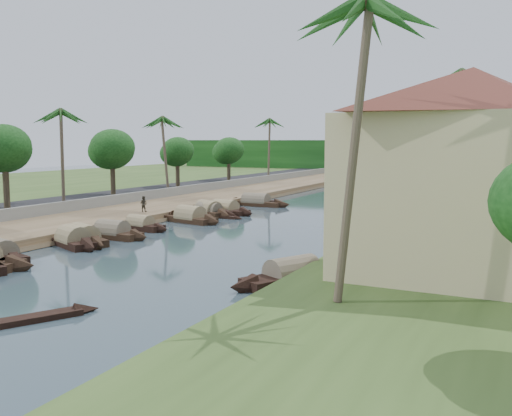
% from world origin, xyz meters
% --- Properties ---
extents(ground, '(220.00, 220.00, 0.00)m').
position_xyz_m(ground, '(0.00, 0.00, 0.00)').
color(ground, '#33444C').
rests_on(ground, ground).
extents(left_bank, '(10.00, 180.00, 0.80)m').
position_xyz_m(left_bank, '(-16.00, 20.00, 0.40)').
color(left_bank, brown).
rests_on(left_bank, ground).
extents(right_bank, '(16.00, 180.00, 1.20)m').
position_xyz_m(right_bank, '(19.00, 20.00, 0.60)').
color(right_bank, '#30481D').
rests_on(right_bank, ground).
extents(road, '(8.00, 180.00, 1.40)m').
position_xyz_m(road, '(-24.50, 20.00, 0.70)').
color(road, black).
rests_on(road, ground).
extents(retaining_wall, '(0.40, 180.00, 1.10)m').
position_xyz_m(retaining_wall, '(-20.20, 20.00, 1.35)').
color(retaining_wall, gray).
rests_on(retaining_wall, left_bank).
extents(treeline, '(120.00, 14.00, 8.00)m').
position_xyz_m(treeline, '(0.00, 100.00, 4.00)').
color(treeline, '#0E340E').
rests_on(treeline, ground).
extents(bridge, '(28.00, 4.00, 2.40)m').
position_xyz_m(bridge, '(0.00, 72.00, 1.72)').
color(bridge, '#A7A69C').
rests_on(bridge, ground).
extents(building_near, '(14.85, 14.85, 10.20)m').
position_xyz_m(building_near, '(18.99, -2.00, 6.38)').
color(building_near, '#C8B886').
rests_on(building_near, right_bank).
extents(building_mid, '(14.11, 14.11, 9.70)m').
position_xyz_m(building_mid, '(19.99, 14.00, 6.13)').
color(building_mid, tan).
rests_on(building_mid, right_bank).
extents(building_far, '(15.59, 15.59, 10.20)m').
position_xyz_m(building_far, '(18.99, 28.00, 6.38)').
color(building_far, beige).
rests_on(building_far, right_bank).
extents(sampan_4, '(7.77, 4.74, 2.21)m').
position_xyz_m(sampan_4, '(-9.25, 1.42, 0.42)').
color(sampan_4, black).
rests_on(sampan_4, ground).
extents(sampan_5, '(7.32, 4.40, 2.29)m').
position_xyz_m(sampan_5, '(-9.05, 0.26, 0.42)').
color(sampan_5, black).
rests_on(sampan_5, ground).
extents(sampan_6, '(7.22, 1.94, 2.17)m').
position_xyz_m(sampan_6, '(-8.86, 4.37, 0.41)').
color(sampan_6, black).
rests_on(sampan_6, ground).
extents(sampan_7, '(6.91, 2.38, 1.86)m').
position_xyz_m(sampan_7, '(-9.57, 8.92, 0.41)').
color(sampan_7, black).
rests_on(sampan_7, ground).
extents(sampan_8, '(8.02, 3.60, 2.39)m').
position_xyz_m(sampan_8, '(-8.17, 14.95, 0.42)').
color(sampan_8, black).
rests_on(sampan_8, ground).
extents(sampan_9, '(7.83, 3.07, 1.98)m').
position_xyz_m(sampan_9, '(-9.15, 20.01, 0.41)').
color(sampan_9, black).
rests_on(sampan_9, ground).
extents(sampan_10, '(8.22, 5.44, 2.29)m').
position_xyz_m(sampan_10, '(-9.40, 20.33, 0.42)').
color(sampan_10, black).
rests_on(sampan_10, ground).
extents(sampan_11, '(8.10, 3.26, 2.27)m').
position_xyz_m(sampan_11, '(-8.29, 21.92, 0.42)').
color(sampan_11, black).
rests_on(sampan_11, ground).
extents(sampan_12, '(9.48, 2.16, 2.23)m').
position_xyz_m(sampan_12, '(-8.75, 30.42, 0.42)').
color(sampan_12, black).
rests_on(sampan_12, ground).
extents(sampan_13, '(7.27, 2.26, 1.99)m').
position_xyz_m(sampan_13, '(-8.83, 31.37, 0.41)').
color(sampan_13, black).
rests_on(sampan_13, ground).
extents(sampan_14, '(5.32, 8.43, 2.11)m').
position_xyz_m(sampan_14, '(9.97, -2.60, 0.41)').
color(sampan_14, black).
rests_on(sampan_14, ground).
extents(sampan_15, '(2.34, 7.12, 1.92)m').
position_xyz_m(sampan_15, '(10.23, 10.05, 0.41)').
color(sampan_15, black).
rests_on(sampan_15, ground).
extents(sampan_16, '(2.74, 8.15, 1.99)m').
position_xyz_m(sampan_16, '(10.28, 25.11, 0.41)').
color(sampan_16, black).
rests_on(sampan_16, ground).
extents(canoe_0, '(3.85, 6.13, 0.86)m').
position_xyz_m(canoe_0, '(2.32, -14.28, 0.10)').
color(canoe_0, black).
rests_on(canoe_0, ground).
extents(canoe_1, '(4.67, 1.18, 0.75)m').
position_xyz_m(canoe_1, '(-9.48, 0.98, 0.10)').
color(canoe_1, black).
rests_on(canoe_1, ground).
extents(canoe_2, '(4.90, 0.88, 0.71)m').
position_xyz_m(canoe_2, '(-6.88, 18.82, 0.10)').
color(canoe_2, black).
rests_on(canoe_2, ground).
extents(palm_0, '(3.20, 3.20, 13.64)m').
position_xyz_m(palm_0, '(15.00, -9.14, 12.98)').
color(palm_0, brown).
rests_on(palm_0, ground).
extents(palm_1, '(3.20, 3.20, 11.12)m').
position_xyz_m(palm_1, '(16.00, 7.83, 10.56)').
color(palm_1, brown).
rests_on(palm_1, ground).
extents(palm_2, '(3.20, 3.20, 14.10)m').
position_xyz_m(palm_2, '(15.00, 21.01, 13.41)').
color(palm_2, brown).
rests_on(palm_2, ground).
extents(palm_3, '(3.20, 3.20, 12.48)m').
position_xyz_m(palm_3, '(16.00, 37.07, 11.86)').
color(palm_3, brown).
rests_on(palm_3, ground).
extents(palm_5, '(3.20, 3.20, 11.20)m').
position_xyz_m(palm_5, '(-24.00, 14.27, 10.82)').
color(palm_5, brown).
rests_on(palm_5, ground).
extents(palm_6, '(3.20, 3.20, 10.95)m').
position_xyz_m(palm_6, '(-22.00, 30.63, 10.59)').
color(palm_6, brown).
rests_on(palm_6, ground).
extents(palm_7, '(3.20, 3.20, 10.82)m').
position_xyz_m(palm_7, '(14.00, 56.46, 10.26)').
color(palm_7, brown).
rests_on(palm_7, ground).
extents(palm_8, '(3.20, 3.20, 11.62)m').
position_xyz_m(palm_8, '(-20.50, 59.02, 11.22)').
color(palm_8, brown).
rests_on(palm_8, ground).
extents(tree_2, '(5.11, 5.11, 7.83)m').
position_xyz_m(tree_2, '(-24.00, 6.91, 7.04)').
color(tree_2, '#4C3D2B').
rests_on(tree_2, ground).
extents(tree_3, '(5.33, 5.33, 7.63)m').
position_xyz_m(tree_3, '(-24.00, 22.31, 6.76)').
color(tree_3, '#4C3D2B').
rests_on(tree_3, ground).
extents(tree_4, '(4.54, 4.54, 6.76)m').
position_xyz_m(tree_4, '(-24.00, 36.07, 6.21)').
color(tree_4, '#4C3D2B').
rests_on(tree_4, ground).
extents(tree_5, '(4.88, 4.88, 6.80)m').
position_xyz_m(tree_5, '(-24.00, 50.97, 6.12)').
color(tree_5, '#4C3D2B').
rests_on(tree_5, ground).
extents(person_far, '(0.84, 0.70, 1.58)m').
position_xyz_m(person_far, '(-13.39, 14.42, 1.59)').
color(person_far, '#363226').
rests_on(person_far, left_bank).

